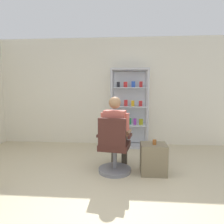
# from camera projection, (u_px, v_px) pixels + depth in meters

# --- Properties ---
(ground_plane) EXTENTS (7.20, 7.20, 0.00)m
(ground_plane) POSITION_uv_depth(u_px,v_px,m) (96.00, 213.00, 2.24)
(ground_plane) COLOR #C6B793
(back_wall) EXTENTS (6.00, 0.10, 2.70)m
(back_wall) POSITION_uv_depth(u_px,v_px,m) (114.00, 92.00, 5.06)
(back_wall) COLOR silver
(back_wall) RESTS_ON ground
(display_cabinet_main) EXTENTS (0.90, 0.45, 1.90)m
(display_cabinet_main) POSITION_uv_depth(u_px,v_px,m) (129.00, 108.00, 4.84)
(display_cabinet_main) COLOR #B7B7BC
(display_cabinet_main) RESTS_ON ground
(office_chair) EXTENTS (0.60, 0.56, 0.96)m
(office_chair) POSITION_uv_depth(u_px,v_px,m) (114.00, 150.00, 3.28)
(office_chair) COLOR slate
(office_chair) RESTS_ON ground
(seated_shopkeeper) EXTENTS (0.53, 0.60, 1.29)m
(seated_shopkeeper) POSITION_uv_depth(u_px,v_px,m) (116.00, 130.00, 3.40)
(seated_shopkeeper) COLOR #3F382D
(seated_shopkeeper) RESTS_ON ground
(storage_crate) EXTENTS (0.42, 0.38, 0.51)m
(storage_crate) POSITION_uv_depth(u_px,v_px,m) (153.00, 159.00, 3.29)
(storage_crate) COLOR #72664C
(storage_crate) RESTS_ON ground
(tea_glass) EXTENTS (0.06, 0.06, 0.08)m
(tea_glass) POSITION_uv_depth(u_px,v_px,m) (154.00, 142.00, 3.22)
(tea_glass) COLOR brown
(tea_glass) RESTS_ON storage_crate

